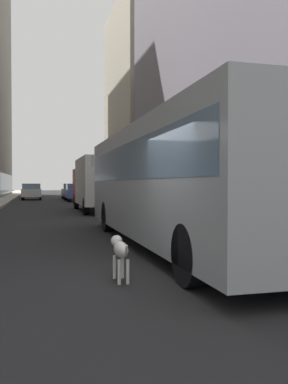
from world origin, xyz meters
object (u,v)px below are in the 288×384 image
Objects in this scene: car_red_coupe at (33,190)px; dalmatian_dog at (120,250)px; car_blue_hatchback at (76,192)px; car_grey_wagon at (71,191)px; car_white_van at (32,191)px; transit_bus at (173,178)px; box_truck at (98,183)px.

dalmatian_dog is (1.90, -46.79, -0.31)m from car_red_coupe.
car_grey_wagon is at bearing 90.00° from car_blue_hatchback.
car_white_van is 4.29× the size of dalmatian_dog.
transit_bus is 13.55m from box_truck.
car_white_van is at bearing -90.00° from car_red_coupe.
car_white_van is 0.55× the size of box_truck.
car_grey_wagon is (0.00, 32.85, -0.96)m from transit_bus.
car_white_van is (0.00, -10.69, 0.00)m from car_red_coupe.
car_red_coupe is at bearing 104.57° from car_blue_hatchback.
car_white_van and car_blue_hatchback have the same top height.
car_blue_hatchback is at bearing -75.43° from car_red_coupe.
car_red_coupe is at bearing 95.27° from transit_bus.
car_grey_wagon is 4.14× the size of dalmatian_dog.
dalmatian_dog is (-2.10, -31.41, -0.31)m from car_blue_hatchback.
dalmatian_dog is at bearing -86.98° from car_white_van.
transit_bus is at bearing -83.01° from car_white_van.
car_red_coupe is 15.90m from car_blue_hatchback.
transit_bus is 27.97m from car_blue_hatchback.
box_truck is at bearing 90.00° from transit_bus.
car_white_van is at bearing 96.99° from transit_bus.
car_red_coupe is 46.83m from dalmatian_dog.
car_grey_wagon is at bearing 90.00° from box_truck.
box_truck is 7.79× the size of dalmatian_dog.
box_truck is (0.00, -19.30, 0.85)m from car_grey_wagon.
car_white_van reaches higher than dalmatian_dog.
transit_bus reaches higher than car_grey_wagon.
car_blue_hatchback is 4.92× the size of dalmatian_dog.
car_white_van is (-4.00, 32.64, -0.95)m from transit_bus.
car_grey_wagon is 0.99× the size of car_red_coupe.
box_truck is (4.00, -29.79, 0.85)m from car_red_coupe.
car_white_van is 36.15m from dalmatian_dog.
car_red_coupe is 4.17× the size of dalmatian_dog.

